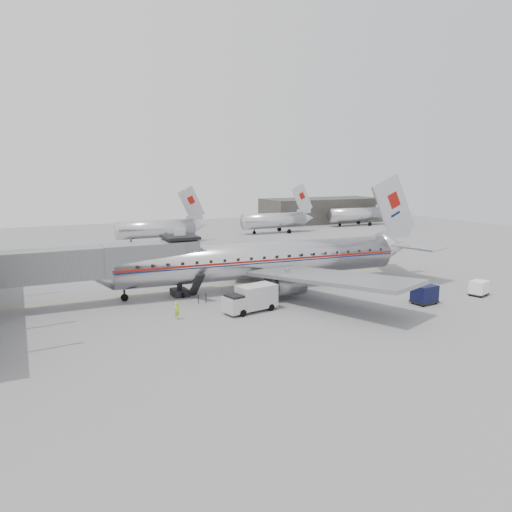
{
  "coord_description": "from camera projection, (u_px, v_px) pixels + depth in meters",
  "views": [
    {
      "loc": [
        -24.1,
        -46.18,
        13.23
      ],
      "look_at": [
        0.62,
        5.62,
        3.2
      ],
      "focal_mm": 35.0,
      "sensor_mm": 36.0,
      "label": 1
    }
  ],
  "objects": [
    {
      "name": "distant_aircraft_near",
      "position": [
        157.0,
        228.0,
        89.66
      ],
      "size": [
        16.39,
        3.2,
        10.26
      ],
      "color": "silver",
      "rests_on": "ground"
    },
    {
      "name": "jet_bridge",
      "position": [
        106.0,
        262.0,
        49.03
      ],
      "size": [
        21.0,
        6.2,
        7.1
      ],
      "color": "#585A5C",
      "rests_on": "ground"
    },
    {
      "name": "apron_line",
      "position": [
        272.0,
        280.0,
        60.16
      ],
      "size": [
        60.0,
        0.15,
        0.01
      ],
      "primitive_type": "cube",
      "rotation": [
        0.0,
        0.0,
        1.57
      ],
      "color": "gold",
      "rests_on": "ground"
    },
    {
      "name": "baggage_cart_white",
      "position": [
        479.0,
        288.0,
        52.72
      ],
      "size": [
        2.39,
        2.09,
        1.57
      ],
      "rotation": [
        0.0,
        0.0,
        0.33
      ],
      "color": "white",
      "rests_on": "ground"
    },
    {
      "name": "ground",
      "position": [
        273.0,
        294.0,
        53.56
      ],
      "size": [
        160.0,
        160.0,
        0.0
      ],
      "primitive_type": "plane",
      "color": "slate",
      "rests_on": "ground"
    },
    {
      "name": "airliner",
      "position": [
        268.0,
        259.0,
        55.97
      ],
      "size": [
        40.41,
        37.38,
        12.77
      ],
      "rotation": [
        0.0,
        0.0,
        -0.06
      ],
      "color": "silver",
      "rests_on": "ground"
    },
    {
      "name": "service_van",
      "position": [
        251.0,
        298.0,
        46.71
      ],
      "size": [
        5.5,
        2.98,
        2.45
      ],
      "rotation": [
        0.0,
        0.0,
        0.2
      ],
      "color": "#B9B9BB",
      "rests_on": "ground"
    },
    {
      "name": "distant_aircraft_mid",
      "position": [
        275.0,
        220.0,
        104.25
      ],
      "size": [
        16.39,
        3.2,
        10.26
      ],
      "color": "silver",
      "rests_on": "ground"
    },
    {
      "name": "hangar",
      "position": [
        322.0,
        210.0,
        125.47
      ],
      "size": [
        30.0,
        12.0,
        6.0
      ],
      "primitive_type": "cube",
      "color": "#33312F",
      "rests_on": "ground"
    },
    {
      "name": "baggage_cart_navy",
      "position": [
        424.0,
        294.0,
        49.46
      ],
      "size": [
        2.56,
        2.05,
        1.88
      ],
      "rotation": [
        0.0,
        0.0,
        0.1
      ],
      "color": "black",
      "rests_on": "ground"
    },
    {
      "name": "ramp_worker",
      "position": [
        177.0,
        311.0,
        44.36
      ],
      "size": [
        0.68,
        0.6,
        1.58
      ],
      "primitive_type": "imported",
      "rotation": [
        0.0,
        0.0,
        0.47
      ],
      "color": "#B2E51A",
      "rests_on": "ground"
    },
    {
      "name": "distant_aircraft_far",
      "position": [
        357.0,
        214.0,
        117.99
      ],
      "size": [
        16.39,
        3.2,
        10.26
      ],
      "color": "silver",
      "rests_on": "ground"
    }
  ]
}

